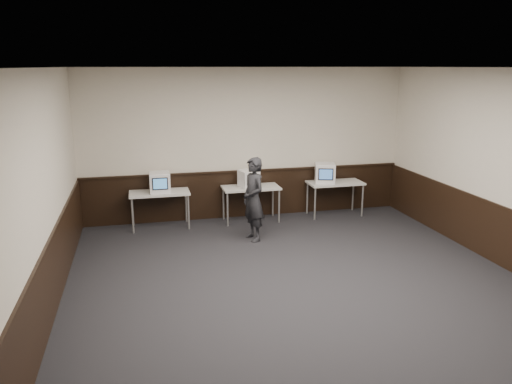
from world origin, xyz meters
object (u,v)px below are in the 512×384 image
at_px(desk_center, 251,190).
at_px(emac_right, 325,173).
at_px(emac_center, 249,179).
at_px(person, 253,199).
at_px(desk_left, 160,195).
at_px(desk_right, 335,185).
at_px(emac_left, 160,182).

height_order(desk_center, emac_right, emac_right).
distance_m(emac_center, person, 1.16).
height_order(desk_left, emac_center, emac_center).
bearing_deg(emac_right, desk_right, 17.63).
xyz_separation_m(desk_right, emac_left, (-3.78, -0.03, 0.27)).
height_order(emac_center, emac_right, emac_right).
distance_m(desk_right, emac_left, 3.79).
distance_m(desk_center, emac_center, 0.26).
relative_size(emac_center, emac_right, 0.83).
height_order(desk_left, desk_center, same).
xyz_separation_m(emac_left, emac_center, (1.83, 0.01, -0.02)).
bearing_deg(emac_right, desk_center, -163.42).
distance_m(desk_left, person, 2.05).
height_order(desk_right, emac_center, emac_center).
distance_m(desk_center, emac_right, 1.67).
distance_m(emac_left, emac_right, 3.53).
xyz_separation_m(desk_right, emac_center, (-1.95, -0.02, 0.25)).
height_order(desk_center, desk_right, same).
bearing_deg(desk_right, emac_right, -179.09).
relative_size(emac_left, emac_right, 0.81).
height_order(emac_center, person, person).
height_order(desk_left, desk_right, same).
relative_size(desk_left, desk_right, 1.00).
bearing_deg(desk_right, emac_left, -179.55).
bearing_deg(desk_left, emac_right, -0.06).
distance_m(emac_left, person, 2.02).
relative_size(desk_left, desk_center, 1.00).
xyz_separation_m(emac_right, person, (-1.87, -1.16, -0.17)).
bearing_deg(desk_right, desk_left, 180.00).
distance_m(desk_left, emac_center, 1.87).
height_order(desk_right, emac_right, emac_right).
distance_m(desk_right, emac_right, 0.38).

